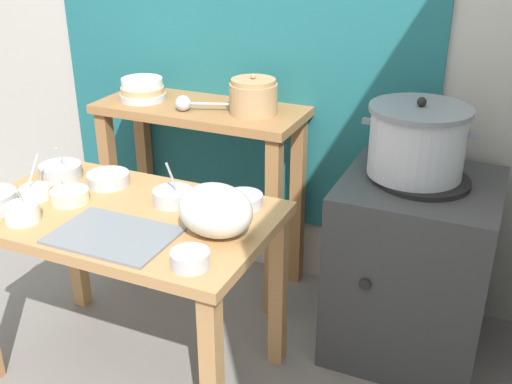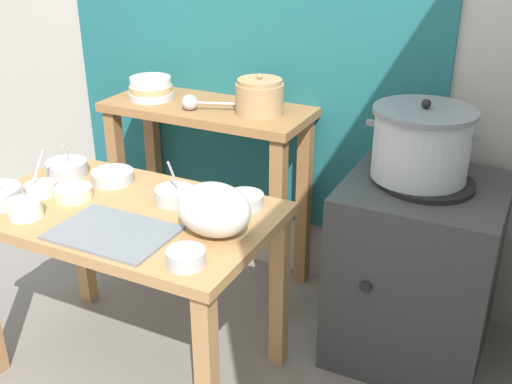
{
  "view_description": "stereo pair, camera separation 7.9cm",
  "coord_description": "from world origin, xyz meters",
  "px_view_note": "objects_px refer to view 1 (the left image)",
  "views": [
    {
      "loc": [
        1.1,
        -1.52,
        1.71
      ],
      "look_at": [
        0.32,
        0.24,
        0.82
      ],
      "focal_mm": 42.97,
      "sensor_mm": 36.0,
      "label": 1
    },
    {
      "loc": [
        1.17,
        -1.48,
        1.71
      ],
      "look_at": [
        0.32,
        0.24,
        0.82
      ],
      "focal_mm": 42.97,
      "sensor_mm": 36.0,
      "label": 2
    }
  ],
  "objects_px": {
    "prep_bowl_8": "(70,195)",
    "plastic_bag": "(215,210)",
    "steamer_pot": "(417,141)",
    "clay_pot": "(253,97)",
    "bowl_stack_enamel": "(142,90)",
    "ladle": "(185,103)",
    "prep_bowl_0": "(36,191)",
    "prep_table": "(125,238)",
    "prep_bowl_2": "(243,200)",
    "stove_block": "(412,266)",
    "prep_bowl_5": "(61,170)",
    "prep_bowl_1": "(173,196)",
    "serving_tray": "(113,235)",
    "back_shelf_table": "(202,151)",
    "prep_bowl_4": "(108,178)",
    "prep_bowl_6": "(22,212)",
    "prep_bowl_7": "(190,258)"
  },
  "relations": [
    {
      "from": "prep_bowl_8",
      "to": "plastic_bag",
      "type": "bearing_deg",
      "value": -0.6
    },
    {
      "from": "steamer_pot",
      "to": "clay_pot",
      "type": "xyz_separation_m",
      "value": [
        -0.73,
        0.11,
        0.06
      ]
    },
    {
      "from": "plastic_bag",
      "to": "bowl_stack_enamel",
      "type": "bearing_deg",
      "value": 135.89
    },
    {
      "from": "ladle",
      "to": "prep_bowl_0",
      "type": "xyz_separation_m",
      "value": [
        -0.27,
        -0.68,
        -0.19
      ]
    },
    {
      "from": "prep_table",
      "to": "prep_bowl_2",
      "type": "xyz_separation_m",
      "value": [
        0.38,
        0.22,
        0.14
      ]
    },
    {
      "from": "stove_block",
      "to": "prep_bowl_5",
      "type": "height_order",
      "value": "prep_bowl_5"
    },
    {
      "from": "plastic_bag",
      "to": "prep_bowl_1",
      "type": "relative_size",
      "value": 1.49
    },
    {
      "from": "prep_bowl_2",
      "to": "serving_tray",
      "type": "bearing_deg",
      "value": -127.59
    },
    {
      "from": "stove_block",
      "to": "plastic_bag",
      "type": "distance_m",
      "value": 0.95
    },
    {
      "from": "prep_bowl_5",
      "to": "prep_bowl_1",
      "type": "bearing_deg",
      "value": -2.22
    },
    {
      "from": "prep_bowl_1",
      "to": "serving_tray",
      "type": "bearing_deg",
      "value": -98.98
    },
    {
      "from": "stove_block",
      "to": "bowl_stack_enamel",
      "type": "xyz_separation_m",
      "value": [
        -1.32,
        0.11,
        0.56
      ]
    },
    {
      "from": "stove_block",
      "to": "prep_bowl_8",
      "type": "relative_size",
      "value": 4.65
    },
    {
      "from": "ladle",
      "to": "prep_bowl_5",
      "type": "distance_m",
      "value": 0.61
    },
    {
      "from": "stove_block",
      "to": "clay_pot",
      "type": "bearing_deg",
      "value": 170.39
    },
    {
      "from": "prep_bowl_2",
      "to": "prep_bowl_8",
      "type": "relative_size",
      "value": 0.85
    },
    {
      "from": "back_shelf_table",
      "to": "bowl_stack_enamel",
      "type": "height_order",
      "value": "bowl_stack_enamel"
    },
    {
      "from": "serving_tray",
      "to": "prep_bowl_5",
      "type": "height_order",
      "value": "prep_bowl_5"
    },
    {
      "from": "prep_bowl_8",
      "to": "prep_bowl_0",
      "type": "bearing_deg",
      "value": -171.03
    },
    {
      "from": "bowl_stack_enamel",
      "to": "prep_bowl_1",
      "type": "xyz_separation_m",
      "value": [
        0.5,
        -0.58,
        -0.2
      ]
    },
    {
      "from": "prep_table",
      "to": "prep_bowl_2",
      "type": "height_order",
      "value": "prep_bowl_2"
    },
    {
      "from": "bowl_stack_enamel",
      "to": "prep_bowl_5",
      "type": "bearing_deg",
      "value": -93.89
    },
    {
      "from": "prep_table",
      "to": "prep_bowl_4",
      "type": "bearing_deg",
      "value": 136.97
    },
    {
      "from": "back_shelf_table",
      "to": "prep_bowl_6",
      "type": "height_order",
      "value": "back_shelf_table"
    },
    {
      "from": "back_shelf_table",
      "to": "prep_bowl_1",
      "type": "bearing_deg",
      "value": -70.81
    },
    {
      "from": "prep_bowl_5",
      "to": "prep_bowl_8",
      "type": "bearing_deg",
      "value": -42.53
    },
    {
      "from": "prep_bowl_0",
      "to": "prep_bowl_8",
      "type": "distance_m",
      "value": 0.14
    },
    {
      "from": "steamer_pot",
      "to": "prep_bowl_7",
      "type": "xyz_separation_m",
      "value": [
        -0.51,
        -0.86,
        -0.17
      ]
    },
    {
      "from": "prep_bowl_8",
      "to": "prep_bowl_4",
      "type": "bearing_deg",
      "value": 79.76
    },
    {
      "from": "steamer_pot",
      "to": "ladle",
      "type": "height_order",
      "value": "steamer_pot"
    },
    {
      "from": "plastic_bag",
      "to": "prep_bowl_6",
      "type": "bearing_deg",
      "value": -164.45
    },
    {
      "from": "back_shelf_table",
      "to": "prep_bowl_1",
      "type": "height_order",
      "value": "back_shelf_table"
    },
    {
      "from": "prep_bowl_5",
      "to": "stove_block",
      "type": "bearing_deg",
      "value": 18.4
    },
    {
      "from": "plastic_bag",
      "to": "prep_bowl_1",
      "type": "distance_m",
      "value": 0.31
    },
    {
      "from": "prep_table",
      "to": "stove_block",
      "type": "bearing_deg",
      "value": 32.44
    },
    {
      "from": "prep_bowl_4",
      "to": "prep_bowl_6",
      "type": "relative_size",
      "value": 1.24
    },
    {
      "from": "prep_bowl_8",
      "to": "prep_bowl_5",
      "type": "bearing_deg",
      "value": 137.47
    },
    {
      "from": "prep_bowl_7",
      "to": "prep_bowl_5",
      "type": "bearing_deg",
      "value": 154.91
    },
    {
      "from": "prep_bowl_0",
      "to": "prep_bowl_2",
      "type": "xyz_separation_m",
      "value": [
        0.75,
        0.25,
        0.0
      ]
    },
    {
      "from": "ladle",
      "to": "back_shelf_table",
      "type": "bearing_deg",
      "value": 77.19
    },
    {
      "from": "prep_bowl_1",
      "to": "prep_bowl_7",
      "type": "bearing_deg",
      "value": -52.38
    },
    {
      "from": "serving_tray",
      "to": "prep_bowl_7",
      "type": "bearing_deg",
      "value": -10.0
    },
    {
      "from": "prep_bowl_5",
      "to": "prep_bowl_8",
      "type": "distance_m",
      "value": 0.25
    },
    {
      "from": "clay_pot",
      "to": "prep_bowl_8",
      "type": "xyz_separation_m",
      "value": [
        -0.41,
        -0.75,
        -0.23
      ]
    },
    {
      "from": "prep_bowl_1",
      "to": "prep_bowl_4",
      "type": "height_order",
      "value": "prep_bowl_1"
    },
    {
      "from": "back_shelf_table",
      "to": "stove_block",
      "type": "bearing_deg",
      "value": -7.16
    },
    {
      "from": "stove_block",
      "to": "prep_table",
      "type": "bearing_deg",
      "value": -147.56
    },
    {
      "from": "prep_table",
      "to": "stove_block",
      "type": "relative_size",
      "value": 1.41
    },
    {
      "from": "clay_pot",
      "to": "prep_bowl_0",
      "type": "height_order",
      "value": "clay_pot"
    },
    {
      "from": "prep_bowl_1",
      "to": "prep_bowl_7",
      "type": "height_order",
      "value": "prep_bowl_1"
    }
  ]
}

